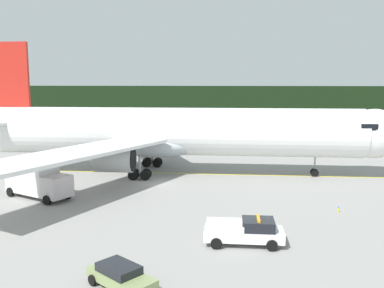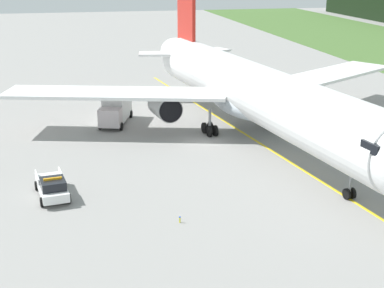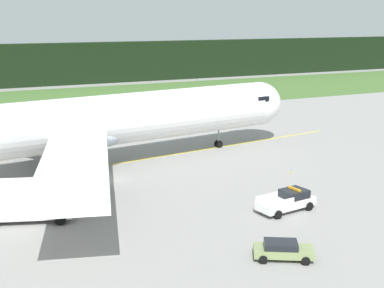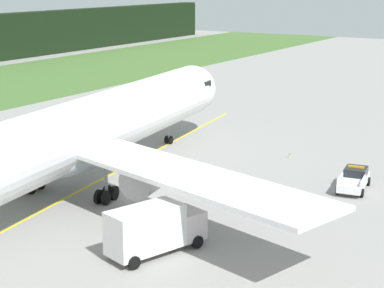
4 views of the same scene
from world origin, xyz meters
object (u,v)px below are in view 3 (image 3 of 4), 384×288
ops_pickup_truck (288,201)px  catering_truck (26,200)px  airliner (90,124)px  staff_car (283,250)px

ops_pickup_truck → catering_truck: catering_truck is taller
airliner → catering_truck: 16.58m
airliner → catering_truck: size_ratio=7.38×
ops_pickup_truck → staff_car: ops_pickup_truck is taller
airliner → staff_car: 29.41m
airliner → staff_car: (6.12, -28.44, -4.34)m
airliner → catering_truck: airliner is taller
catering_truck → airliner: bearing=56.5°
ops_pickup_truck → staff_car: (-5.88, -7.82, -0.20)m
airliner → staff_car: size_ratio=12.55×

